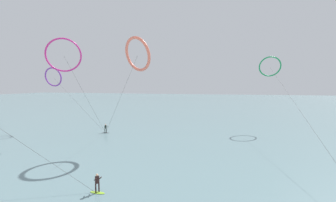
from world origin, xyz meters
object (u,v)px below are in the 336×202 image
at_px(kite_coral, 137,54).
at_px(kite_emerald, 270,67).
at_px(surfer_charcoal, 106,129).
at_px(kite_violet, 53,77).
at_px(kite_magenta, 64,55).
at_px(surfer_lime, 97,185).

relative_size(kite_coral, kite_emerald, 0.43).
distance_m(surfer_charcoal, kite_violet, 15.32).
distance_m(surfer_charcoal, kite_magenta, 15.33).
bearing_deg(kite_magenta, kite_coral, 139.64).
relative_size(kite_emerald, kite_magenta, 2.26).
bearing_deg(kite_coral, surfer_lime, 124.17).
bearing_deg(surfer_lime, kite_emerald, 4.63).
height_order(surfer_lime, kite_magenta, kite_magenta).
distance_m(kite_coral, kite_magenta, 12.73).
bearing_deg(surfer_lime, kite_coral, 43.25).
bearing_deg(kite_emerald, surfer_lime, 59.83).
relative_size(surfer_charcoal, kite_magenta, 0.10).
xyz_separation_m(kite_coral, kite_emerald, (21.66, 18.93, -0.63)).
height_order(kite_emerald, kite_violet, kite_emerald).
relative_size(surfer_charcoal, surfer_lime, 1.00).
bearing_deg(surfer_lime, kite_magenta, 83.19).
xyz_separation_m(surfer_charcoal, kite_magenta, (-2.99, -7.01, 13.30)).
relative_size(surfer_charcoal, kite_coral, 0.10).
height_order(surfer_lime, kite_emerald, kite_emerald).
height_order(surfer_charcoal, kite_emerald, kite_emerald).
bearing_deg(kite_emerald, kite_magenta, 30.34).
xyz_separation_m(kite_coral, kite_magenta, (-12.72, 0.34, 0.35)).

